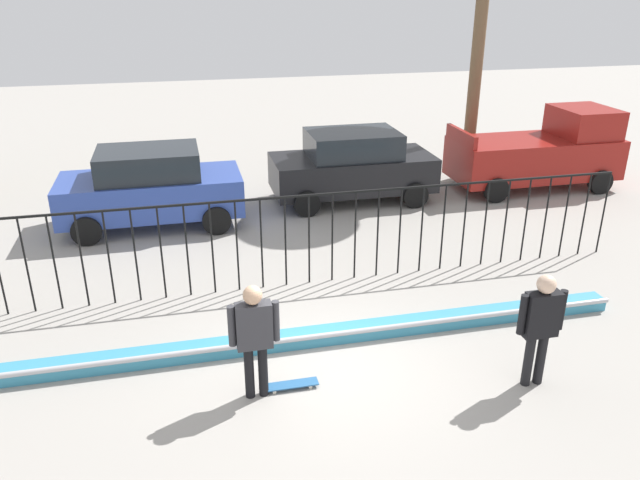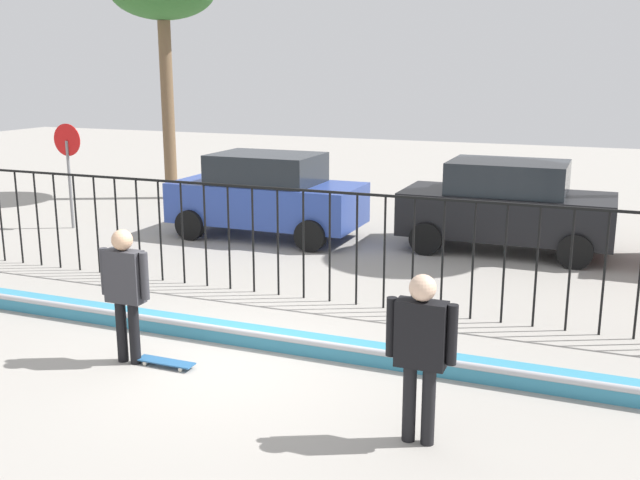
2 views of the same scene
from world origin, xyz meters
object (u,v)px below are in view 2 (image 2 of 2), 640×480
Objects in this scene: camera_operator at (421,344)px; parked_car_black at (506,205)px; skateboard at (166,362)px; skateboarder at (125,284)px; parked_car_blue at (267,195)px; stop_sign at (68,161)px.

camera_operator is 0.42× the size of parked_car_black.
parked_car_black is at bearing 63.73° from skateboard.
skateboarder is 0.42× the size of parked_car_blue.
skateboard is 7.61m from parked_car_blue.
stop_sign reaches higher than skateboard.
skateboard is 0.19× the size of parked_car_black.
camera_operator is 9.74m from parked_car_blue.
parked_car_black is (5.24, 0.66, 0.00)m from parked_car_blue.
skateboarder reaches higher than skateboard.
parked_car_blue and parked_car_black have the same top height.
camera_operator is 8.64m from parked_car_black.
parked_car_black is at bearing -57.61° from camera_operator.
parked_car_blue is at bearing -168.40° from parked_car_black.
camera_operator is at bearing -34.18° from stop_sign.
parked_car_black is at bearing 61.99° from skateboarder.
parked_car_black is (3.70, 7.98, -0.10)m from skateboarder.
parked_car_black is at bearing 9.06° from stop_sign.
stop_sign reaches higher than parked_car_black.
skateboard is 9.44m from stop_sign.
skateboarder is at bearing -45.41° from stop_sign.
camera_operator is at bearing -15.62° from skateboard.
parked_car_blue is (-2.06, 7.27, 0.91)m from skateboard.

